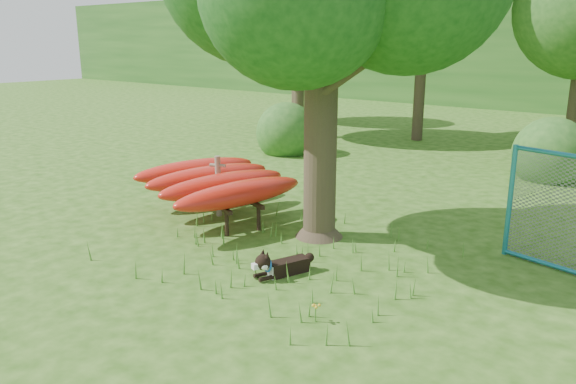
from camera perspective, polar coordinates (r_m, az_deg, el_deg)
The scene contains 9 objects.
ground at distance 8.26m, azimuth -6.42°, elevation -8.19°, with size 80.00×80.00×0.00m, color #244E0F.
wooden_post at distance 10.69m, azimuth -7.10°, elevation 0.76°, with size 0.31×0.18×1.17m.
kayak_rack at distance 10.66m, azimuth -7.32°, elevation 1.14°, with size 3.18×3.43×0.91m.
husky_dog at distance 8.07m, azimuth -0.85°, elevation -7.47°, with size 0.50×0.94×0.44m.
wildflower_clump at distance 6.82m, azimuth 2.83°, elevation -11.62°, with size 0.11×0.09×0.24m.
bg_tree_a at distance 19.43m, azimuth 1.15°, elevation 18.81°, with size 4.40×4.40×6.70m.
bg_tree_f at distance 23.30m, azimuth 0.84°, elevation 16.36°, with size 3.60×3.60×5.55m.
shrub_left at distance 16.82m, azimuth -0.17°, elevation 4.02°, with size 1.80×1.80×1.80m, color #26581C.
shrub_mid at distance 15.03m, azimuth 24.89°, elevation 1.23°, with size 1.80×1.80×1.80m, color #26581C.
Camera 1 is at (5.46, -5.26, 3.27)m, focal length 35.00 mm.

